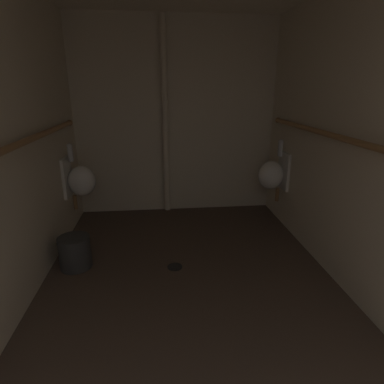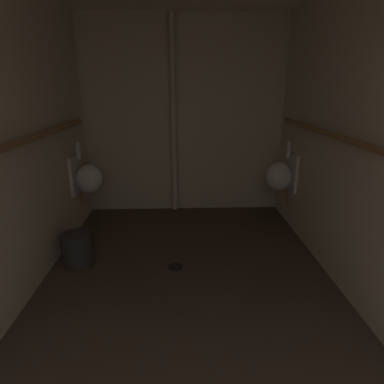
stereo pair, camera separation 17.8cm
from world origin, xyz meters
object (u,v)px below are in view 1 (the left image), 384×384
object	(u,v)px
urinal_right_mid	(273,174)
floor_drain	(175,267)
waste_bin	(75,252)
standpipe_back_wall	(165,120)
urinal_left_mid	(80,180)

from	to	relation	value
urinal_right_mid	floor_drain	size ratio (longest dim) A/B	5.39
urinal_right_mid	waste_bin	xyz separation A→B (m)	(-2.15, -0.83, -0.46)
standpipe_back_wall	floor_drain	distance (m)	1.87
urinal_left_mid	standpipe_back_wall	distance (m)	1.26
urinal_right_mid	floor_drain	distance (m)	1.66
standpipe_back_wall	waste_bin	xyz separation A→B (m)	(-0.90, -1.32, -1.06)
urinal_right_mid	waste_bin	bearing A→B (deg)	-158.88
urinal_left_mid	floor_drain	xyz separation A→B (m)	(1.00, -0.92, -0.61)
urinal_left_mid	urinal_right_mid	bearing A→B (deg)	0.47
urinal_left_mid	standpipe_back_wall	xyz separation A→B (m)	(0.98, 0.51, 0.60)
standpipe_back_wall	floor_drain	world-z (taller)	standpipe_back_wall
standpipe_back_wall	urinal_right_mid	bearing A→B (deg)	-21.33
urinal_left_mid	urinal_right_mid	xyz separation A→B (m)	(2.23, 0.02, 0.00)
floor_drain	waste_bin	world-z (taller)	waste_bin
standpipe_back_wall	floor_drain	xyz separation A→B (m)	(0.02, -1.42, -1.21)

